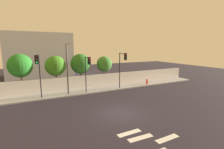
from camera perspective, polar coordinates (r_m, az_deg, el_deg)
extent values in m
plane|color=#252029|center=(15.10, 2.93, -13.28)|extent=(80.00, 80.00, 0.00)
cube|color=#959595|center=(22.19, -7.66, -5.60)|extent=(36.00, 2.40, 0.15)
cube|color=silver|center=(23.15, -8.76, -2.50)|extent=(36.00, 0.18, 1.80)
cube|color=silver|center=(11.96, 18.68, -20.34)|extent=(1.81, 0.50, 0.01)
cube|color=silver|center=(11.63, 9.88, -20.87)|extent=(1.81, 0.49, 0.01)
cube|color=silver|center=(12.07, 6.06, -19.55)|extent=(1.81, 0.48, 0.01)
cylinder|color=black|center=(22.76, 2.66, 1.38)|extent=(0.12, 0.12, 4.92)
cylinder|color=black|center=(22.01, 3.70, 7.25)|extent=(0.22, 1.31, 0.08)
cube|color=black|center=(21.51, 4.74, 6.25)|extent=(0.36, 0.23, 0.90)
sphere|color=red|center=(21.40, 4.94, 6.95)|extent=(0.18, 0.18, 0.18)
sphere|color=#33260A|center=(21.41, 4.93, 6.21)|extent=(0.18, 0.18, 0.18)
sphere|color=black|center=(21.43, 4.92, 5.46)|extent=(0.18, 0.18, 0.18)
cylinder|color=black|center=(19.90, -23.73, -0.67)|extent=(0.12, 0.12, 4.89)
cylinder|color=black|center=(19.03, -24.52, 5.96)|extent=(0.36, 1.26, 0.08)
cube|color=black|center=(18.42, -24.79, 4.75)|extent=(0.38, 0.27, 0.90)
sphere|color=black|center=(18.29, -24.92, 5.56)|extent=(0.18, 0.18, 0.18)
sphere|color=#33260A|center=(18.31, -24.85, 4.69)|extent=(0.18, 0.18, 0.18)
sphere|color=#19F24C|center=(18.33, -24.79, 3.82)|extent=(0.18, 0.18, 0.18)
cylinder|color=black|center=(20.85, -9.13, -0.02)|extent=(0.12, 0.12, 4.54)
cylinder|color=black|center=(20.09, -8.65, 5.85)|extent=(0.19, 1.12, 0.08)
cube|color=black|center=(19.61, -7.96, 4.75)|extent=(0.36, 0.23, 0.90)
sphere|color=red|center=(19.48, -7.83, 5.52)|extent=(0.18, 0.18, 0.18)
sphere|color=#33260A|center=(19.50, -7.81, 4.70)|extent=(0.18, 0.18, 0.18)
sphere|color=black|center=(19.53, -7.79, 3.88)|extent=(0.18, 0.18, 0.18)
cylinder|color=#4C4C51|center=(20.38, -15.31, 1.71)|extent=(0.16, 0.16, 6.07)
cylinder|color=#4C4C51|center=(19.16, -15.27, 10.18)|extent=(0.24, 2.12, 0.10)
cube|color=beige|center=(18.11, -14.78, 9.93)|extent=(0.61, 0.28, 0.16)
cylinder|color=red|center=(25.84, 12.06, -2.64)|extent=(0.24, 0.24, 0.64)
sphere|color=red|center=(25.77, 12.09, -1.86)|extent=(0.26, 0.26, 0.26)
cylinder|color=red|center=(25.73, 11.77, -2.61)|extent=(0.10, 0.09, 0.09)
cylinder|color=red|center=(25.94, 12.36, -2.54)|extent=(0.10, 0.09, 0.09)
cylinder|color=brown|center=(22.87, -28.89, -2.79)|extent=(0.14, 0.14, 2.86)
sphere|color=#277F26|center=(22.55, -29.34, 2.70)|extent=(2.83, 2.83, 2.83)
cylinder|color=brown|center=(23.06, -18.80, -2.23)|extent=(0.15, 0.15, 2.67)
sphere|color=#3C8221|center=(22.75, -19.08, 2.88)|extent=(2.67, 2.67, 2.67)
cylinder|color=brown|center=(23.73, -10.76, -1.45)|extent=(0.16, 0.16, 2.76)
sphere|color=#2C7025|center=(23.41, -10.93, 3.70)|extent=(2.79, 2.79, 2.79)
cylinder|color=brown|center=(24.96, -2.68, -0.84)|extent=(0.16, 0.16, 2.67)
sphere|color=#3B7D2F|center=(24.68, -2.72, 3.67)|extent=(2.32, 2.32, 2.32)
cube|color=#A8A8A8|center=(35.64, -23.75, 6.25)|extent=(12.03, 6.00, 8.52)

